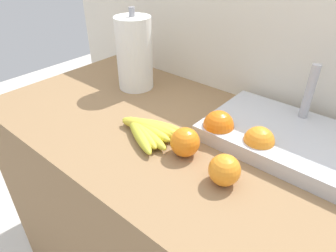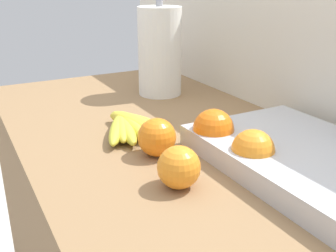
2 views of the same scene
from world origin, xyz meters
TOP-DOWN VIEW (x-y plane):
  - counter at (0.00, 0.00)m, footprint 1.47×0.63m
  - wall_back at (0.00, 0.34)m, footprint 1.87×0.06m
  - banana_bunch at (-0.16, -0.07)m, footprint 0.20×0.16m
  - orange_center at (-0.00, 0.04)m, footprint 0.08×0.08m
  - orange_back_left at (-0.03, -0.07)m, footprint 0.08×0.08m
  - orange_right at (0.10, -0.10)m, footprint 0.07×0.07m
  - orange_back_right at (0.12, 0.05)m, footprint 0.08×0.08m
  - paper_towel_roll at (-0.41, 0.14)m, footprint 0.13×0.13m
  - sink_basin at (0.16, 0.14)m, footprint 0.42×0.29m

SIDE VIEW (x-z plane):
  - counter at x=0.00m, z-range 0.00..0.88m
  - wall_back at x=0.00m, z-range 0.00..1.30m
  - banana_bunch at x=-0.16m, z-range 0.88..0.92m
  - sink_basin at x=0.16m, z-range 0.80..1.00m
  - orange_right at x=0.10m, z-range 0.88..0.95m
  - orange_back_left at x=-0.03m, z-range 0.88..0.96m
  - orange_back_right at x=0.12m, z-range 0.88..0.96m
  - orange_center at x=0.00m, z-range 0.88..0.96m
  - paper_towel_roll at x=-0.41m, z-range 0.87..1.15m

